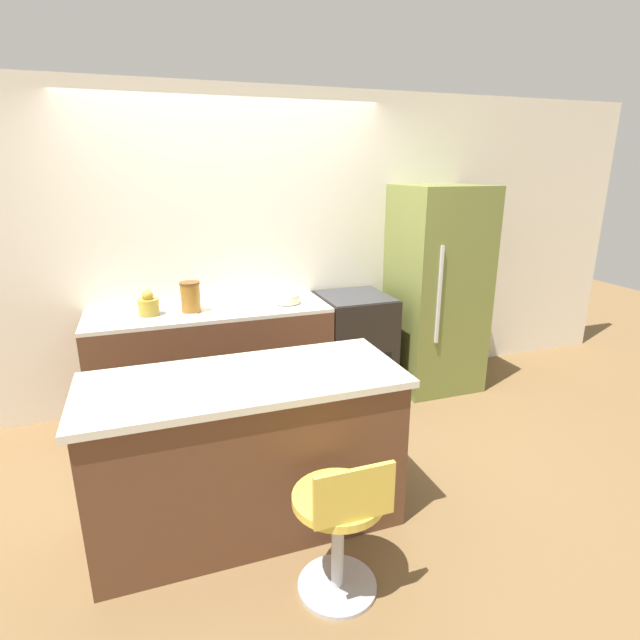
# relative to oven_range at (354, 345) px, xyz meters

# --- Properties ---
(ground_plane) EXTENTS (14.00, 14.00, 0.00)m
(ground_plane) POSITION_rel_oven_range_xyz_m (-0.96, -0.33, -0.46)
(ground_plane) COLOR brown
(wall_back) EXTENTS (8.00, 0.06, 2.60)m
(wall_back) POSITION_rel_oven_range_xyz_m (-0.96, 0.34, 0.84)
(wall_back) COLOR silver
(wall_back) RESTS_ON ground_plane
(back_counter) EXTENTS (1.86, 0.62, 0.92)m
(back_counter) POSITION_rel_oven_range_xyz_m (-1.24, 0.00, -0.00)
(back_counter) COLOR brown
(back_counter) RESTS_ON ground_plane
(kitchen_island) EXTENTS (1.72, 0.72, 0.91)m
(kitchen_island) POSITION_rel_oven_range_xyz_m (-1.24, -1.39, -0.00)
(kitchen_island) COLOR brown
(kitchen_island) RESTS_ON ground_plane
(oven_range) EXTENTS (0.60, 0.63, 0.92)m
(oven_range) POSITION_rel_oven_range_xyz_m (0.00, 0.00, 0.00)
(oven_range) COLOR black
(oven_range) RESTS_ON ground_plane
(refrigerator) EXTENTS (0.73, 0.73, 1.83)m
(refrigerator) POSITION_rel_oven_range_xyz_m (0.78, -0.04, 0.46)
(refrigerator) COLOR olive
(refrigerator) RESTS_ON ground_plane
(stool_chair) EXTENTS (0.43, 0.43, 0.78)m
(stool_chair) POSITION_rel_oven_range_xyz_m (-0.94, -2.05, -0.07)
(stool_chair) COLOR #B7B7BC
(stool_chair) RESTS_ON ground_plane
(kettle) EXTENTS (0.15, 0.15, 0.19)m
(kettle) POSITION_rel_oven_range_xyz_m (-1.69, -0.04, 0.54)
(kettle) COLOR #B29333
(kettle) RESTS_ON back_counter
(mixing_bowl) EXTENTS (0.21, 0.21, 0.07)m
(mixing_bowl) POSITION_rel_oven_range_xyz_m (-0.62, -0.04, 0.49)
(mixing_bowl) COLOR beige
(mixing_bowl) RESTS_ON back_counter
(canister_jar) EXTENTS (0.15, 0.15, 0.23)m
(canister_jar) POSITION_rel_oven_range_xyz_m (-1.38, -0.04, 0.57)
(canister_jar) COLOR #9E6623
(canister_jar) RESTS_ON back_counter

